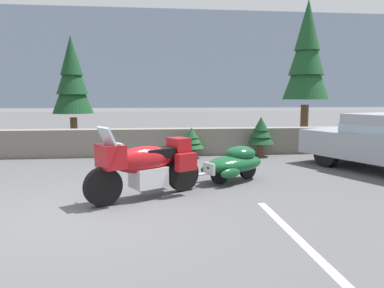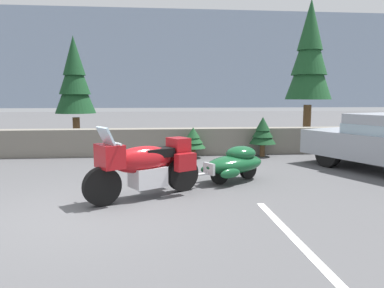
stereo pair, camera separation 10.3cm
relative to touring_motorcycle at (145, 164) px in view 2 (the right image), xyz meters
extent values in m
plane|color=#4C4C4F|center=(-1.00, -0.87, -0.62)|extent=(80.00, 80.00, 0.00)
cube|color=slate|center=(-1.00, 4.94, -0.20)|extent=(8.00, 0.57, 0.84)
cube|color=slate|center=(7.00, 4.93, -0.21)|extent=(8.00, 0.53, 0.83)
cube|color=#8C9EB7|center=(-1.00, 94.92, 7.38)|extent=(240.00, 80.00, 16.00)
cylinder|color=black|center=(-0.70, -0.42, -0.29)|extent=(0.64, 0.46, 0.66)
cylinder|color=black|center=(0.71, 0.43, -0.29)|extent=(0.64, 0.46, 0.66)
cube|color=silver|center=(0.05, 0.03, -0.24)|extent=(0.74, 0.69, 0.36)
ellipsoid|color=maroon|center=(-0.04, -0.02, 0.09)|extent=(1.26, 0.99, 0.48)
cube|color=maroon|center=(-0.57, -0.34, 0.21)|extent=(0.58, 0.63, 0.40)
cube|color=#9EB7C6|center=(-0.62, -0.37, 0.54)|extent=(0.39, 0.47, 0.34)
cube|color=black|center=(0.22, 0.13, 0.19)|extent=(0.67, 0.60, 0.16)
cube|color=maroon|center=(0.63, 0.37, 0.29)|extent=(0.48, 0.51, 0.28)
cube|color=maroon|center=(0.74, 0.09, 0.01)|extent=(0.43, 0.34, 0.32)
cube|color=maroon|center=(0.43, 0.61, 0.01)|extent=(0.43, 0.34, 0.32)
cylinder|color=silver|center=(-0.53, -0.32, 0.44)|extent=(0.39, 0.62, 0.04)
cylinder|color=silver|center=(-0.66, -0.39, -0.04)|extent=(0.25, 0.19, 0.54)
cylinder|color=black|center=(1.53, 0.91, -0.40)|extent=(0.43, 0.31, 0.44)
cylinder|color=black|center=(2.24, 1.34, -0.40)|extent=(0.43, 0.31, 0.44)
ellipsoid|color=#144C28|center=(1.89, 1.12, -0.24)|extent=(1.64, 1.35, 0.40)
ellipsoid|color=#144C28|center=(2.04, 1.22, -0.02)|extent=(0.91, 0.85, 0.32)
cube|color=silver|center=(1.28, 0.76, -0.26)|extent=(0.22, 0.31, 0.24)
ellipsoid|color=#144C28|center=(1.70, 0.64, -0.34)|extent=(0.52, 0.39, 0.20)
ellipsoid|color=#144C28|center=(1.37, 1.19, -0.34)|extent=(0.52, 0.39, 0.20)
cylinder|color=silver|center=(0.94, 0.56, -0.35)|extent=(0.63, 0.40, 0.05)
cylinder|color=black|center=(4.67, 2.51, -0.28)|extent=(0.47, 0.71, 0.68)
cylinder|color=black|center=(6.09, 3.12, -0.28)|extent=(0.47, 0.71, 0.68)
cylinder|color=brown|center=(5.76, 6.52, 0.14)|extent=(0.28, 0.28, 1.53)
cone|color=#194723|center=(5.76, 6.52, 2.32)|extent=(1.65, 1.65, 2.42)
cone|color=#194723|center=(5.76, 6.52, 3.04)|extent=(1.28, 1.28, 2.11)
cone|color=#194723|center=(5.76, 6.52, 3.77)|extent=(0.91, 0.91, 1.81)
cylinder|color=brown|center=(-2.54, 6.40, -0.06)|extent=(0.24, 0.24, 1.12)
cone|color=#143D1E|center=(-2.54, 6.40, 1.52)|extent=(1.36, 1.36, 1.76)
cone|color=#143D1E|center=(-2.54, 6.40, 2.06)|extent=(1.05, 1.05, 1.54)
cone|color=#143D1E|center=(-2.54, 6.40, 2.59)|extent=(0.75, 0.75, 1.32)
cylinder|color=brown|center=(3.45, 4.35, -0.45)|extent=(0.16, 0.16, 0.35)
cone|color=#143D1E|center=(3.45, 4.35, 0.05)|extent=(0.81, 0.81, 0.56)
cone|color=#143D1E|center=(3.45, 4.35, 0.22)|extent=(0.63, 0.63, 0.49)
cone|color=#143D1E|center=(3.45, 4.35, 0.39)|extent=(0.45, 0.45, 0.42)
cylinder|color=brown|center=(1.31, 4.29, -0.49)|extent=(0.15, 0.15, 0.27)
cone|color=#194723|center=(1.31, 4.29, -0.11)|extent=(0.75, 0.75, 0.42)
cone|color=#194723|center=(1.31, 4.29, 0.02)|extent=(0.58, 0.58, 0.37)
cone|color=#194723|center=(1.31, 4.29, 0.14)|extent=(0.41, 0.41, 0.31)
cube|color=silver|center=(1.98, -2.37, -0.62)|extent=(0.12, 3.60, 0.01)
camera|label=1|loc=(0.12, -6.52, 1.20)|focal=34.25mm
camera|label=2|loc=(0.22, -6.53, 1.20)|focal=34.25mm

